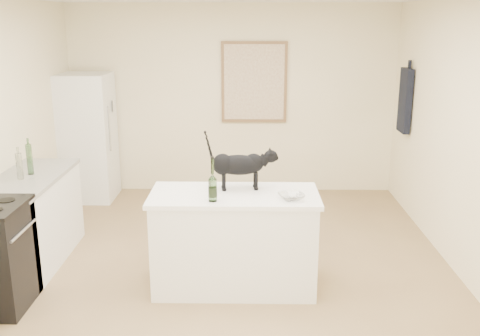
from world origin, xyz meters
The scene contains 17 objects.
floor centered at (0.00, 0.00, 0.00)m, with size 5.50×5.50×0.00m, color #977850.
wall_back centered at (0.00, 2.75, 1.30)m, with size 4.50×4.50×0.00m, color #F9EAC0.
wall_front centered at (0.00, -2.75, 1.30)m, with size 4.50×4.50×0.00m, color #F9EAC0.
wall_right centered at (2.25, 0.00, 1.30)m, with size 5.50×5.50×0.00m, color #F9EAC0.
island_base centered at (0.10, -0.20, 0.43)m, with size 1.44×0.67×0.86m, color white.
island_top centered at (0.10, -0.20, 0.88)m, with size 1.50×0.70×0.04m, color white.
left_cabinets centered at (-1.95, 0.30, 0.43)m, with size 0.60×1.40×0.86m, color white.
left_countertop centered at (-1.95, 0.30, 0.88)m, with size 0.62×1.44×0.04m, color gray.
fridge centered at (-1.95, 2.35, 0.85)m, with size 0.68×0.68×1.70m, color white.
artwork_frame centered at (0.30, 2.72, 1.55)m, with size 0.90×0.03×1.10m, color brown.
artwork_canvas centered at (0.30, 2.70, 1.55)m, with size 0.82×0.00×1.02m, color beige.
hanging_garment centered at (2.19, 2.05, 1.40)m, with size 0.08×0.34×0.80m, color black.
black_cat centered at (0.14, -0.07, 1.10)m, with size 0.58×0.17×0.41m, color black, non-canonical shape.
wine_bottle centered at (-0.08, -0.41, 1.07)m, with size 0.07×0.07×0.34m, color #305D25.
glass_bowl centered at (0.59, -0.37, 0.93)m, with size 0.22×0.22×0.05m, color white.
fridge_paper centered at (-1.60, 2.46, 1.26)m, with size 0.00×0.12×0.15m, color beige.
counter_bottle_cluster centered at (-1.95, 0.31, 1.04)m, with size 0.09×0.24×0.30m.
Camera 1 is at (0.22, -4.79, 2.40)m, focal length 40.82 mm.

